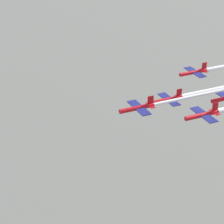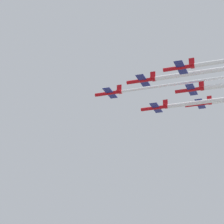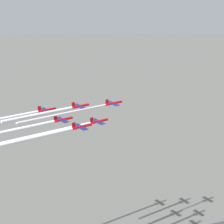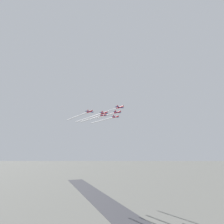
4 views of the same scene
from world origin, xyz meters
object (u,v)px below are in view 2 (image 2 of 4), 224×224
jet_0 (109,93)px  jet_3 (180,68)px  jet_1 (142,80)px  jet_5 (200,104)px  jet_4 (191,90)px  jet_2 (155,108)px

jet_0 → jet_3: (-11.94, -27.92, -2.48)m
jet_1 → jet_5: jet_1 is taller
jet_1 → jet_4: bearing=-59.5°
jet_1 → jet_3: jet_1 is taller
jet_3 → jet_4: (15.27, 1.96, -0.18)m
jet_4 → jet_0: bearing=90.0°
jet_0 → jet_5: (18.60, -24.00, -1.19)m
jet_1 → jet_3: 15.25m
jet_4 → jet_2: bearing=59.5°
jet_2 → jet_3: bearing=-150.5°
jet_0 → jet_1: jet_0 is taller
jet_3 → jet_5: size_ratio=1.00×
jet_3 → jet_5: jet_5 is taller
jet_1 → jet_2: (15.27, 1.96, -2.86)m
jet_1 → jet_2: bearing=-0.0°
jet_1 → jet_5: 26.54m
jet_3 → jet_4: 15.39m
jet_0 → jet_3: 30.46m
jet_3 → jet_1: bearing=59.5°
jet_0 → jet_2: (9.30, -12.00, -3.85)m
jet_0 → jet_4: 26.30m
jet_1 → jet_0: bearing=59.5°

